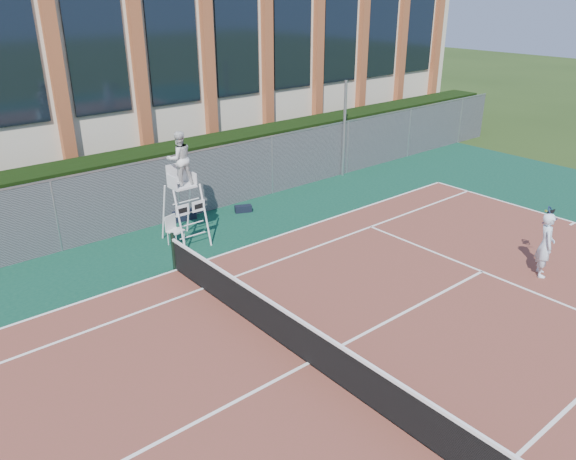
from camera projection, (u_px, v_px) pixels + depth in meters
ground at (309, 364)px, 11.69m from camera, size 120.00×120.00×0.00m
apron at (279, 342)px, 12.39m from camera, size 36.00×20.00×0.01m
tennis_court at (309, 363)px, 11.68m from camera, size 23.77×10.97×0.02m
tennis_net at (309, 342)px, 11.47m from camera, size 0.10×11.30×1.10m
fence at (121, 202)px, 17.46m from camera, size 40.00×0.06×2.20m
hedge at (105, 192)px, 18.30m from camera, size 40.00×1.40×2.20m
building at (15, 70)px, 22.70m from camera, size 45.00×10.60×8.22m
steel_pole at (344, 129)px, 22.74m from camera, size 0.12×0.12×3.90m
umpire_chair at (180, 162)px, 16.35m from camera, size 0.98×1.50×3.50m
plastic_chair at (173, 228)px, 16.96m from camera, size 0.53×0.53×0.91m
sports_bag_near at (185, 215)px, 18.90m from camera, size 0.78×0.38×0.32m
sports_bag_far at (243, 209)px, 19.58m from camera, size 0.64×0.47×0.23m
tennis_player at (546, 245)px, 14.93m from camera, size 1.05×0.82×1.79m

